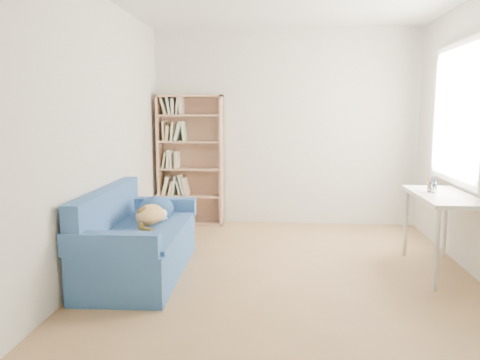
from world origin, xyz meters
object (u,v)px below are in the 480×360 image
object	(u,v)px
sofa	(138,241)
pen_cup	(432,186)
bookshelf	(191,165)
desk	(444,203)

from	to	relation	value
sofa	pen_cup	world-z (taller)	pen_cup
bookshelf	desk	world-z (taller)	bookshelf
desk	bookshelf	bearing A→B (deg)	147.61
pen_cup	desk	bearing A→B (deg)	-49.97
desk	pen_cup	bearing A→B (deg)	130.03
desk	pen_cup	xyz separation A→B (m)	(-0.08, 0.10, 0.14)
bookshelf	pen_cup	world-z (taller)	bookshelf
sofa	pen_cup	bearing A→B (deg)	6.02
sofa	desk	bearing A→B (deg)	3.83
pen_cup	bookshelf	bearing A→B (deg)	148.33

